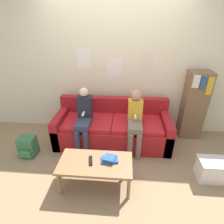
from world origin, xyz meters
The scene contains 11 objects.
ground_plane centered at (0.00, 0.00, 0.00)m, with size 10.00×10.00×0.00m, color #937A56.
wall_back centered at (0.00, 1.01, 1.30)m, with size 8.00×0.07×2.60m.
couch centered at (0.00, 0.51, 0.27)m, with size 2.04×0.80×0.77m.
coffee_table centered at (-0.15, -0.51, 0.36)m, with size 0.97×0.48×0.40m.
person_left centered at (-0.48, 0.32, 0.59)m, with size 0.24×0.55×1.08m.
person_right centered at (0.39, 0.33, 0.60)m, with size 0.24×0.55×1.06m.
tv_remote centered at (-0.21, -0.50, 0.41)m, with size 0.08×0.17×0.02m.
book_stack centered at (0.04, -0.47, 0.43)m, with size 0.24×0.17×0.06m.
bookshelf centered at (1.49, 0.82, 0.65)m, with size 0.39×0.30×1.29m.
storage_box centered at (1.51, -0.28, 0.16)m, with size 0.44×0.29×0.32m.
backpack centered at (-1.39, -0.01, 0.17)m, with size 0.26×0.24×0.35m.
Camera 1 is at (0.21, -2.21, 2.06)m, focal length 28.00 mm.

